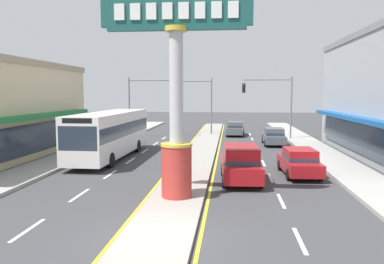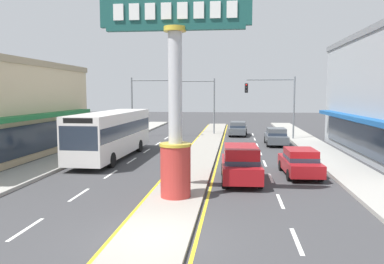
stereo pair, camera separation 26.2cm
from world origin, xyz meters
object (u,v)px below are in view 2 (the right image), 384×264
Objects in this scene: suv_near_left_lane at (241,163)px; sedan_far_left_oncoming at (238,128)px; district_sign at (175,104)px; sedan_mid_left_lane at (300,162)px; traffic_light_left_side at (148,97)px; pedestrian_near_kerb at (63,144)px; sedan_far_right_lane at (276,136)px; traffic_light_right_side at (276,97)px; bus_near_right_lane at (112,132)px; traffic_light_median_far at (201,97)px.

suv_near_left_lane is 21.53m from sedan_far_left_oncoming.
district_sign is 1.96× the size of sedan_mid_left_lane.
traffic_light_left_side is 1.33× the size of suv_near_left_lane.
district_sign is 5.25× the size of pedestrian_near_kerb.
district_sign is at bearing -108.81° from sedan_far_right_lane.
traffic_light_right_side is at bearing -3.24° from traffic_light_left_side.
sedan_mid_left_lane is 15.66m from pedestrian_near_kerb.
pedestrian_near_kerb is (-12.02, 5.07, 0.12)m from suv_near_left_lane.
sedan_far_right_lane is at bearing -94.29° from traffic_light_right_side.
traffic_light_left_side reaches higher than sedan_far_left_oncoming.
sedan_mid_left_lane is (12.28, -4.51, -1.08)m from bus_near_right_lane.
traffic_light_left_side is 10.22m from sedan_far_left_oncoming.
traffic_light_right_side is 17.43m from bus_near_right_lane.
traffic_light_left_side is at bearing 116.09° from suv_near_left_lane.
district_sign is 22.75m from traffic_light_right_side.
pedestrian_near_kerb reaches higher than sedan_mid_left_lane.
pedestrian_near_kerb is at bearing -114.83° from traffic_light_median_far.
traffic_light_median_far is at bearing 100.62° from suv_near_left_lane.
sedan_mid_left_lane is at bearing 29.02° from suv_near_left_lane.
district_sign is 8.88m from sedan_mid_left_lane.
sedan_far_left_oncoming is at bearing 83.58° from district_sign.
pedestrian_near_kerb is (-12.01, -16.47, 0.32)m from sedan_far_left_oncoming.
sedan_far_left_oncoming is at bearing 53.89° from pedestrian_near_kerb.
bus_near_right_lane is (-4.83, -15.75, -2.33)m from traffic_light_median_far.
pedestrian_near_kerb reaches higher than sedan_far_left_oncoming.
bus_near_right_lane is at bearing -107.06° from traffic_light_median_far.
suv_near_left_lane is at bearing -150.98° from sedan_mid_left_lane.
traffic_light_left_side is at bearing 160.15° from sedan_far_right_lane.
traffic_light_median_far reaches higher than bus_near_right_lane.
bus_near_right_lane is at bearing 144.77° from suv_near_left_lane.
traffic_light_median_far is 11.24m from sedan_far_right_lane.
sedan_mid_left_lane is (0.00, -12.55, 0.00)m from sedan_far_right_lane.
sedan_mid_left_lane is at bearing -11.94° from pedestrian_near_kerb.
sedan_far_left_oncoming is at bearing 90.02° from suv_near_left_lane.
sedan_far_left_oncoming is (4.14, -0.56, -3.41)m from traffic_light_median_far.
traffic_light_left_side is at bearing 91.30° from bus_near_right_lane.
district_sign reaches higher than sedan_far_right_lane.
traffic_light_median_far is 19.01m from pedestrian_near_kerb.
pedestrian_near_kerb is at bearing -157.32° from bus_near_right_lane.
traffic_light_median_far is 5.39m from sedan_far_left_oncoming.
traffic_light_left_side is 13.79m from sedan_far_right_lane.
traffic_light_left_side is 12.80m from bus_near_right_lane.
sedan_far_left_oncoming is at bearing 114.78° from sedan_far_right_lane.
district_sign reaches higher than traffic_light_left_side.
suv_near_left_lane reaches higher than pedestrian_near_kerb.
traffic_light_right_side reaches higher than sedan_mid_left_lane.
sedan_far_right_lane is 0.98× the size of sedan_mid_left_lane.
bus_near_right_lane is 2.56× the size of sedan_far_left_oncoming.
suv_near_left_lane is (9.26, -18.91, -3.26)m from traffic_light_left_side.
district_sign reaches higher than bus_near_right_lane.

